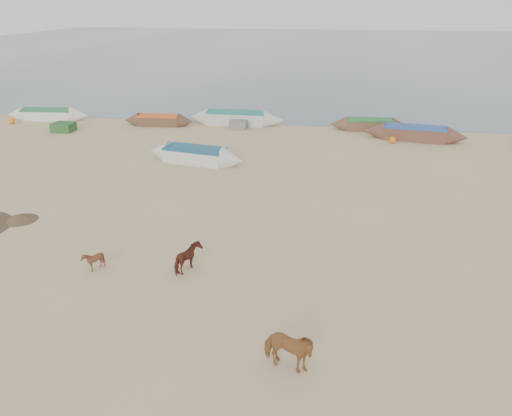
{
  "coord_description": "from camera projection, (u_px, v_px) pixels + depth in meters",
  "views": [
    {
      "loc": [
        2.97,
        -13.71,
        8.59
      ],
      "look_at": [
        0.0,
        4.0,
        1.0
      ],
      "focal_mm": 35.0,
      "sensor_mm": 36.0,
      "label": 1
    }
  ],
  "objects": [
    {
      "name": "near_canoe",
      "position": [
        195.0,
        155.0,
        28.02
      ],
      "size": [
        5.96,
        2.48,
        0.85
      ],
      "primitive_type": null,
      "rotation": [
        0.0,
        0.0,
        -0.19
      ],
      "color": "silver",
      "rests_on": "ground"
    },
    {
      "name": "sea",
      "position": [
        327.0,
        49.0,
        90.74
      ],
      "size": [
        160.0,
        160.0,
        0.0
      ],
      "primitive_type": "plane",
      "color": "slate",
      "rests_on": "ground"
    },
    {
      "name": "cow_adult",
      "position": [
        288.0,
        350.0,
        12.26
      ],
      "size": [
        1.52,
        0.99,
        1.18
      ],
      "primitive_type": "imported",
      "rotation": [
        0.0,
        0.0,
        1.3
      ],
      "color": "#956030",
      "rests_on": "ground"
    },
    {
      "name": "waterline_canoes",
      "position": [
        292.0,
        124.0,
        34.86
      ],
      "size": [
        55.99,
        4.17,
        0.99
      ],
      "color": "brown",
      "rests_on": "ground"
    },
    {
      "name": "calf_right",
      "position": [
        189.0,
        259.0,
        16.78
      ],
      "size": [
        0.88,
        1.01,
        0.97
      ],
      "primitive_type": "imported",
      "rotation": [
        0.0,
        0.0,
        1.64
      ],
      "color": "#59251D",
      "rests_on": "ground"
    },
    {
      "name": "ground",
      "position": [
        236.0,
        283.0,
        16.25
      ],
      "size": [
        140.0,
        140.0,
        0.0
      ],
      "primitive_type": "plane",
      "color": "tan",
      "rests_on": "ground"
    },
    {
      "name": "calf_front",
      "position": [
        93.0,
        261.0,
        16.89
      ],
      "size": [
        0.81,
        0.76,
        0.74
      ],
      "primitive_type": "imported",
      "rotation": [
        0.0,
        0.0,
        -1.3
      ],
      "color": "#5B301C",
      "rests_on": "ground"
    },
    {
      "name": "beach_clutter",
      "position": [
        353.0,
        133.0,
        33.12
      ],
      "size": [
        42.46,
        4.5,
        0.64
      ],
      "color": "#2A5B28",
      "rests_on": "ground"
    }
  ]
}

